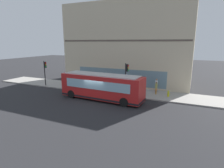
{
  "coord_description": "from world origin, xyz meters",
  "views": [
    {
      "loc": [
        -18.29,
        -10.09,
        6.68
      ],
      "look_at": [
        1.53,
        -1.27,
        1.77
      ],
      "focal_mm": 29.69,
      "sensor_mm": 36.0,
      "label": 1
    }
  ],
  "objects_px": {
    "traffic_light_down_block": "(45,69)",
    "fire_hydrant": "(168,94)",
    "traffic_light_near_corner": "(126,73)",
    "pedestrian_near_hydrant": "(77,80)",
    "pedestrian_near_building_entrance": "(136,85)",
    "pedestrian_by_light_pole": "(156,84)",
    "newspaper_vending_box": "(106,86)",
    "pedestrian_walking_along_curb": "(156,87)",
    "city_bus_nearside": "(101,87)"
  },
  "relations": [
    {
      "from": "traffic_light_down_block",
      "to": "pedestrian_walking_along_curb",
      "type": "distance_m",
      "value": 16.77
    },
    {
      "from": "traffic_light_down_block",
      "to": "pedestrian_walking_along_curb",
      "type": "bearing_deg",
      "value": -83.61
    },
    {
      "from": "traffic_light_near_corner",
      "to": "pedestrian_walking_along_curb",
      "type": "distance_m",
      "value": 4.3
    },
    {
      "from": "traffic_light_down_block",
      "to": "pedestrian_near_hydrant",
      "type": "relative_size",
      "value": 2.15
    },
    {
      "from": "pedestrian_by_light_pole",
      "to": "pedestrian_walking_along_curb",
      "type": "bearing_deg",
      "value": -170.34
    },
    {
      "from": "pedestrian_by_light_pole",
      "to": "newspaper_vending_box",
      "type": "relative_size",
      "value": 1.96
    },
    {
      "from": "pedestrian_walking_along_curb",
      "to": "newspaper_vending_box",
      "type": "xyz_separation_m",
      "value": [
        -0.56,
        6.94,
        -0.46
      ]
    },
    {
      "from": "traffic_light_down_block",
      "to": "newspaper_vending_box",
      "type": "relative_size",
      "value": 4.14
    },
    {
      "from": "traffic_light_near_corner",
      "to": "pedestrian_by_light_pole",
      "type": "xyz_separation_m",
      "value": [
        3.12,
        -3.18,
        -1.76
      ]
    },
    {
      "from": "pedestrian_near_hydrant",
      "to": "city_bus_nearside",
      "type": "bearing_deg",
      "value": -122.18
    },
    {
      "from": "city_bus_nearside",
      "to": "pedestrian_by_light_pole",
      "type": "xyz_separation_m",
      "value": [
        5.76,
        -5.34,
        -0.38
      ]
    },
    {
      "from": "traffic_light_near_corner",
      "to": "traffic_light_down_block",
      "type": "height_order",
      "value": "traffic_light_near_corner"
    },
    {
      "from": "pedestrian_near_building_entrance",
      "to": "pedestrian_by_light_pole",
      "type": "xyz_separation_m",
      "value": [
        1.24,
        -2.48,
        0.08
      ]
    },
    {
      "from": "fire_hydrant",
      "to": "pedestrian_near_hydrant",
      "type": "bearing_deg",
      "value": 90.57
    },
    {
      "from": "pedestrian_near_hydrant",
      "to": "pedestrian_by_light_pole",
      "type": "relative_size",
      "value": 0.98
    },
    {
      "from": "pedestrian_near_hydrant",
      "to": "pedestrian_near_building_entrance",
      "type": "relative_size",
      "value": 1.06
    },
    {
      "from": "traffic_light_near_corner",
      "to": "pedestrian_near_building_entrance",
      "type": "height_order",
      "value": "traffic_light_near_corner"
    },
    {
      "from": "traffic_light_near_corner",
      "to": "fire_hydrant",
      "type": "xyz_separation_m",
      "value": [
        1.35,
        -5.01,
        -2.42
      ]
    },
    {
      "from": "traffic_light_near_corner",
      "to": "pedestrian_by_light_pole",
      "type": "relative_size",
      "value": 2.26
    },
    {
      "from": "city_bus_nearside",
      "to": "traffic_light_near_corner",
      "type": "bearing_deg",
      "value": -39.27
    },
    {
      "from": "traffic_light_near_corner",
      "to": "city_bus_nearside",
      "type": "bearing_deg",
      "value": 140.73
    },
    {
      "from": "traffic_light_down_block",
      "to": "traffic_light_near_corner",
      "type": "bearing_deg",
      "value": -89.96
    },
    {
      "from": "pedestrian_near_hydrant",
      "to": "pedestrian_near_building_entrance",
      "type": "bearing_deg",
      "value": -85.79
    },
    {
      "from": "fire_hydrant",
      "to": "pedestrian_by_light_pole",
      "type": "xyz_separation_m",
      "value": [
        1.77,
        1.82,
        0.66
      ]
    },
    {
      "from": "traffic_light_near_corner",
      "to": "pedestrian_near_building_entrance",
      "type": "relative_size",
      "value": 2.44
    },
    {
      "from": "pedestrian_near_hydrant",
      "to": "pedestrian_walking_along_curb",
      "type": "relative_size",
      "value": 1.09
    },
    {
      "from": "pedestrian_by_light_pole",
      "to": "newspaper_vending_box",
      "type": "xyz_separation_m",
      "value": [
        -1.83,
        6.72,
        -0.57
      ]
    },
    {
      "from": "pedestrian_near_building_entrance",
      "to": "newspaper_vending_box",
      "type": "distance_m",
      "value": 4.31
    },
    {
      "from": "pedestrian_near_hydrant",
      "to": "newspaper_vending_box",
      "type": "relative_size",
      "value": 1.92
    },
    {
      "from": "city_bus_nearside",
      "to": "traffic_light_down_block",
      "type": "xyz_separation_m",
      "value": [
        2.63,
        11.02,
        1.19
      ]
    },
    {
      "from": "city_bus_nearside",
      "to": "traffic_light_down_block",
      "type": "relative_size",
      "value": 2.73
    },
    {
      "from": "newspaper_vending_box",
      "to": "pedestrian_by_light_pole",
      "type": "bearing_deg",
      "value": -74.75
    },
    {
      "from": "traffic_light_down_block",
      "to": "pedestrian_near_building_entrance",
      "type": "distance_m",
      "value": 14.11
    },
    {
      "from": "pedestrian_near_hydrant",
      "to": "pedestrian_near_building_entrance",
      "type": "xyz_separation_m",
      "value": [
        0.66,
        -8.98,
        -0.06
      ]
    },
    {
      "from": "city_bus_nearside",
      "to": "newspaper_vending_box",
      "type": "xyz_separation_m",
      "value": [
        3.92,
        1.38,
        -0.95
      ]
    },
    {
      "from": "pedestrian_near_hydrant",
      "to": "pedestrian_by_light_pole",
      "type": "bearing_deg",
      "value": -80.57
    },
    {
      "from": "newspaper_vending_box",
      "to": "traffic_light_down_block",
      "type": "bearing_deg",
      "value": 97.65
    },
    {
      "from": "pedestrian_walking_along_curb",
      "to": "pedestrian_by_light_pole",
      "type": "xyz_separation_m",
      "value": [
        1.27,
        0.22,
        0.11
      ]
    },
    {
      "from": "traffic_light_down_block",
      "to": "pedestrian_by_light_pole",
      "type": "distance_m",
      "value": 16.73
    },
    {
      "from": "city_bus_nearside",
      "to": "pedestrian_near_building_entrance",
      "type": "height_order",
      "value": "city_bus_nearside"
    },
    {
      "from": "fire_hydrant",
      "to": "newspaper_vending_box",
      "type": "relative_size",
      "value": 0.82
    },
    {
      "from": "traffic_light_near_corner",
      "to": "pedestrian_walking_along_curb",
      "type": "xyz_separation_m",
      "value": [
        1.85,
        -3.4,
        -1.87
      ]
    },
    {
      "from": "pedestrian_near_building_entrance",
      "to": "newspaper_vending_box",
      "type": "xyz_separation_m",
      "value": [
        -0.59,
        4.25,
        -0.48
      ]
    },
    {
      "from": "fire_hydrant",
      "to": "pedestrian_near_hydrant",
      "type": "relative_size",
      "value": 0.43
    },
    {
      "from": "traffic_light_down_block",
      "to": "pedestrian_near_building_entrance",
      "type": "xyz_separation_m",
      "value": [
        1.89,
        -13.88,
        -1.66
      ]
    },
    {
      "from": "pedestrian_near_hydrant",
      "to": "newspaper_vending_box",
      "type": "distance_m",
      "value": 4.77
    },
    {
      "from": "traffic_light_near_corner",
      "to": "pedestrian_near_hydrant",
      "type": "distance_m",
      "value": 8.55
    },
    {
      "from": "pedestrian_walking_along_curb",
      "to": "pedestrian_near_building_entrance",
      "type": "bearing_deg",
      "value": 89.38
    },
    {
      "from": "traffic_light_down_block",
      "to": "fire_hydrant",
      "type": "distance_m",
      "value": 18.37
    },
    {
      "from": "traffic_light_down_block",
      "to": "pedestrian_near_hydrant",
      "type": "xyz_separation_m",
      "value": [
        1.22,
        -4.9,
        -1.6
      ]
    }
  ]
}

